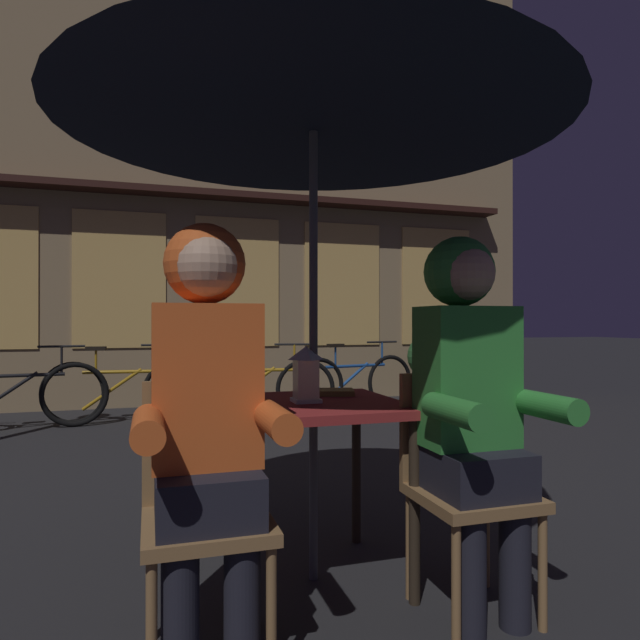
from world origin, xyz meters
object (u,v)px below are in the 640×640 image
at_px(bicycle_fourth, 259,388).
at_px(potted_plant, 430,362).
at_px(chair_right, 462,475).
at_px(bicycle_fifth, 356,382).
at_px(bicycle_second, 18,396).
at_px(chair_left, 205,499).
at_px(lantern, 306,373).
at_px(bicycle_third, 124,390).
at_px(patio_umbrella, 313,87).
at_px(person_right_hooded, 470,383).
at_px(person_left_hooded, 207,393).
at_px(book, 332,392).
at_px(cafe_table, 313,426).

relative_size(bicycle_fourth, potted_plant, 1.81).
height_order(chair_right, bicycle_fifth, chair_right).
relative_size(bicycle_second, bicycle_fourth, 1.01).
height_order(chair_left, bicycle_fifth, chair_left).
bearing_deg(lantern, bicycle_fourth, 82.05).
height_order(chair_right, bicycle_third, chair_right).
xyz_separation_m(patio_umbrella, person_right_hooded, (0.48, -0.43, -1.21)).
height_order(person_right_hooded, bicycle_third, person_right_hooded).
relative_size(lantern, chair_right, 0.27).
bearing_deg(person_left_hooded, person_right_hooded, 0.00).
bearing_deg(bicycle_fourth, bicycle_fifth, 10.83).
bearing_deg(lantern, chair_right, -34.57).
bearing_deg(person_left_hooded, bicycle_fourth, 76.97).
relative_size(patio_umbrella, chair_right, 2.66).
bearing_deg(bicycle_fifth, person_right_hooded, -105.54).
bearing_deg(lantern, person_left_hooded, -137.07).
xyz_separation_m(lantern, chair_left, (-0.44, -0.36, -0.37)).
distance_m(chair_left, bicycle_third, 4.39).
bearing_deg(patio_umbrella, bicycle_second, 116.05).
xyz_separation_m(bicycle_fifth, book, (-1.58, -3.84, 0.41)).
bearing_deg(lantern, book, 47.46).
xyz_separation_m(lantern, book, (0.18, 0.19, -0.11)).
bearing_deg(chair_left, book, 41.47).
bearing_deg(bicycle_fourth, person_right_hooded, -90.19).
relative_size(chair_right, person_right_hooded, 0.62).
bearing_deg(person_left_hooded, chair_left, 90.00).
relative_size(chair_right, book, 4.35).
xyz_separation_m(bicycle_third, bicycle_fourth, (1.40, -0.21, 0.00)).
distance_m(chair_left, person_right_hooded, 1.03).
relative_size(chair_left, person_right_hooded, 0.62).
relative_size(chair_left, bicycle_third, 0.52).
distance_m(person_left_hooded, bicycle_third, 4.47).
distance_m(bicycle_third, potted_plant, 3.78).
xyz_separation_m(lantern, bicycle_fifth, (1.75, 4.03, -0.51)).
xyz_separation_m(person_right_hooded, potted_plant, (2.38, 4.70, -0.30)).
distance_m(cafe_table, chair_left, 0.62).
distance_m(lantern, person_right_hooded, 0.66).
xyz_separation_m(patio_umbrella, book, (0.14, 0.18, -1.31)).
height_order(patio_umbrella, person_right_hooded, patio_umbrella).
xyz_separation_m(bicycle_second, bicycle_fifth, (3.61, 0.15, 0.00)).
xyz_separation_m(bicycle_second, bicycle_third, (0.98, 0.13, 0.00)).
distance_m(chair_left, potted_plant, 5.72).
height_order(lantern, chair_left, lantern).
bearing_deg(bicycle_third, chair_right, -72.36).
relative_size(cafe_table, person_right_hooded, 0.53).
relative_size(lantern, bicycle_third, 0.14).
relative_size(lantern, chair_left, 0.27).
bearing_deg(person_right_hooded, patio_umbrella, 138.43).
xyz_separation_m(bicycle_fourth, bicycle_fifth, (1.22, 0.23, 0.00)).
xyz_separation_m(bicycle_third, bicycle_fifth, (2.62, 0.02, 0.00)).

